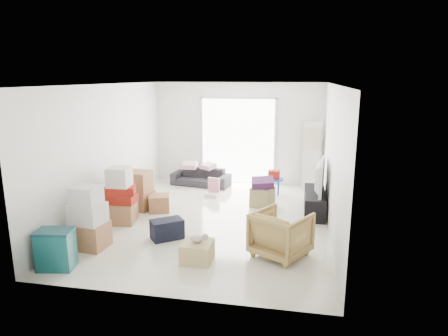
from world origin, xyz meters
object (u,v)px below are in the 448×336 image
armchair (281,232)px  kids_table (274,177)px  ac_tower (312,156)px  storage_bins (56,249)px  television (315,188)px  tv_console (314,202)px  ottoman (262,197)px  sofa (201,174)px  wood_crate (197,252)px

armchair → kids_table: armchair is taller
ac_tower → kids_table: size_ratio=2.92×
storage_bins → television: bearing=40.5°
ac_tower → tv_console: bearing=-88.4°
storage_bins → ac_tower: bearing=53.3°
ac_tower → kids_table: 1.17m
storage_bins → kids_table: size_ratio=1.02×
television → ottoman: (-1.13, 0.22, -0.32)m
armchair → ac_tower: bearing=-67.6°
ac_tower → television: bearing=-88.4°
ac_tower → sofa: size_ratio=1.13×
sofa → storage_bins: 5.12m
ottoman → wood_crate: 3.01m
television → armchair: (-0.60, -2.24, -0.13)m
television → sofa: bearing=65.0°
ottoman → wood_crate: bearing=-104.3°
storage_bins → kids_table: bearing=57.2°
tv_console → wood_crate: size_ratio=2.98×
ac_tower → armchair: bearing=-97.6°
ac_tower → wood_crate: 4.94m
ac_tower → sofa: ac_tower is taller
tv_console → sofa: sofa is taller
kids_table → wood_crate: kids_table is taller
television → storage_bins: television is taller
sofa → armchair: (2.32, -3.93, 0.11)m
tv_console → storage_bins: 5.13m
kids_table → ac_tower: bearing=33.7°
tv_console → television: television is taller
sofa → ottoman: (1.79, -1.46, -0.08)m
sofa → ottoman: size_ratio=3.53×
armchair → storage_bins: 3.48m
television → kids_table: size_ratio=1.96×
storage_bins → tv_console: bearing=40.5°
tv_console → kids_table: (-0.95, 1.24, 0.19)m
storage_bins → ottoman: 4.51m
kids_table → television: bearing=-52.6°
storage_bins → wood_crate: size_ratio=1.31×
ottoman → wood_crate: ottoman is taller
ac_tower → sofa: 2.93m
armchair → ottoman: (-0.54, 2.47, -0.19)m
ac_tower → storage_bins: 6.47m
wood_crate → sofa: bearing=103.4°
ac_tower → storage_bins: size_ratio=2.85×
armchair → ottoman: armchair is taller
ac_tower → armchair: (-0.55, -4.08, -0.47)m
kids_table → ottoman: bearing=-100.1°
sofa → kids_table: size_ratio=2.59×
armchair → storage_bins: (-3.30, -1.09, -0.10)m
ac_tower → sofa: (-2.87, -0.15, -0.57)m
sofa → ac_tower: bearing=12.0°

